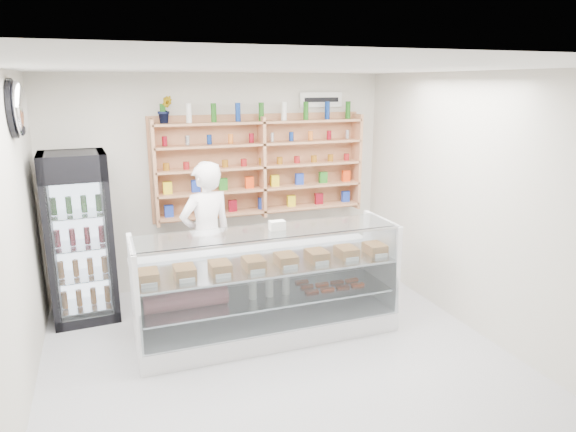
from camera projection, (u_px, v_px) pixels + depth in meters
name	position (u px, v px, depth m)	size (l,w,h in m)	color
room	(287.00, 230.00, 4.58)	(5.00, 5.00, 5.00)	#AFAEB4
display_counter	(268.00, 306.00, 5.54)	(2.77, 0.83, 1.21)	white
shop_worker	(207.00, 237.00, 6.05)	(0.66, 0.43, 1.82)	white
drinks_cooler	(80.00, 237.00, 5.83)	(0.73, 0.71, 1.94)	black
wall_shelving	(262.00, 167.00, 6.82)	(2.84, 0.28, 1.33)	tan
potted_plant	(165.00, 110.00, 6.22)	(0.18, 0.15, 0.33)	#1E6626
security_mirror	(19.00, 109.00, 4.68)	(0.15, 0.50, 0.50)	silver
wall_sign	(321.00, 100.00, 7.03)	(0.62, 0.03, 0.20)	white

